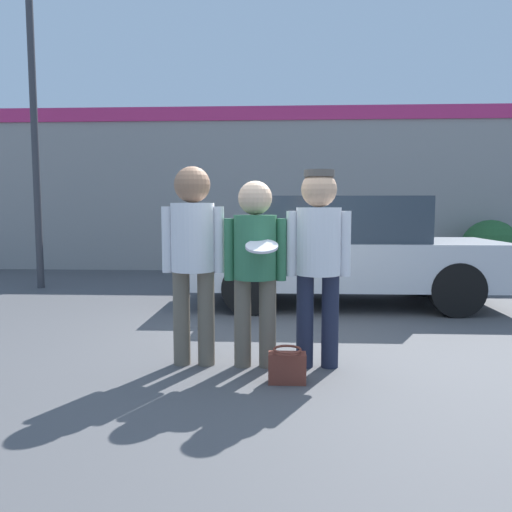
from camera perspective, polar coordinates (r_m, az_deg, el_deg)
ground_plane at (r=4.83m, az=3.59°, el=-11.34°), size 56.00×56.00×0.00m
storefront_building at (r=11.14m, az=3.18°, el=7.71°), size 24.00×0.22×3.60m
person_left at (r=4.41m, az=-7.22°, el=1.11°), size 0.55×0.38×1.76m
person_middle_with_frisbee at (r=4.33m, az=-0.10°, el=-0.14°), size 0.54×0.58×1.63m
person_right at (r=4.35m, az=7.14°, el=0.83°), size 0.56×0.39×1.72m
parked_car_near at (r=7.33m, az=9.90°, el=0.60°), size 4.33×1.79×1.56m
street_lamp at (r=9.74m, az=-23.00°, el=20.72°), size 1.44×0.35×6.63m
shrub at (r=11.25m, az=25.19°, el=0.81°), size 1.16×1.16×1.16m
handbag at (r=4.09m, az=3.58°, el=-12.47°), size 0.30×0.23×0.28m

